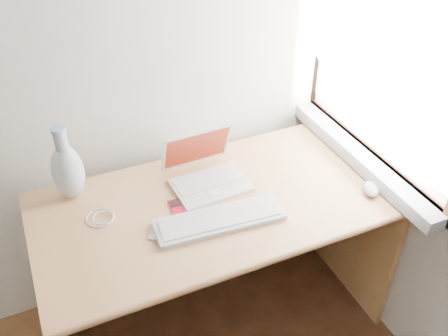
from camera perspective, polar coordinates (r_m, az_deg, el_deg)
name	(u,v)px	position (r m, az deg, el deg)	size (l,w,h in m)	color
window	(386,48)	(2.00, 18.01, 12.92)	(0.11, 0.99, 1.10)	white
desk	(209,227)	(2.17, -1.76, -6.78)	(1.42, 0.71, 0.75)	tan
laptop	(207,172)	(2.04, -1.97, -0.47)	(0.31, 0.26, 0.20)	silver
external_keyboard	(220,220)	(1.87, -0.49, -5.92)	(0.50, 0.19, 0.02)	silver
mouse	(371,189)	(2.08, 16.42, -2.32)	(0.06, 0.10, 0.03)	silver
ipod	(177,208)	(1.94, -5.42, -4.55)	(0.05, 0.10, 0.01)	#B80C29
cable_coil	(100,218)	(1.95, -13.94, -5.55)	(0.11, 0.11, 0.01)	silver
remote	(155,231)	(1.85, -7.94, -7.19)	(0.03, 0.09, 0.01)	silver
vase	(68,170)	(2.01, -17.45, -0.19)	(0.12, 0.12, 0.32)	#AFC1CA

